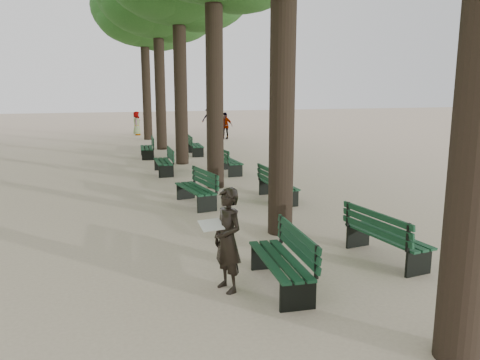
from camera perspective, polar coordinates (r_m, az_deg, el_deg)
name	(u,v)px	position (r m, az deg, el deg)	size (l,w,h in m)	color
ground	(268,302)	(6.95, 3.42, -14.63)	(120.00, 120.00, 0.00)	beige
tree_central_5	(143,8)	(29.42, -11.69, 19.85)	(6.00, 6.00, 9.95)	#33261C
bench_left_0	(280,271)	(7.31, 4.93, -10.98)	(0.75, 1.85, 0.92)	black
bench_left_1	(196,195)	(12.35, -5.43, -1.85)	(0.80, 1.86, 0.92)	black
bench_left_2	(163,166)	(17.13, -9.31, 1.66)	(0.67, 1.83, 0.92)	black
bench_left_3	(147,152)	(21.35, -11.26, 3.42)	(0.75, 1.85, 0.92)	black
bench_right_0	(386,245)	(8.80, 17.38, -7.61)	(0.73, 1.84, 0.92)	black
bench_right_1	(278,191)	(12.87, 4.63, -1.30)	(0.61, 1.81, 0.92)	black
bench_right_2	(229,166)	(17.01, -1.38, 1.74)	(0.58, 1.80, 0.92)	black
bench_right_3	(196,149)	(21.93, -5.43, 3.77)	(0.74, 1.85, 0.92)	black
man_with_map	(228,240)	(7.03, -1.52, -7.31)	(0.67, 0.70, 1.59)	black
pedestrian_c	(225,126)	(28.93, -1.84, 6.63)	(0.96, 0.33, 1.63)	#262628
pedestrian_b	(209,119)	(35.70, -3.79, 7.48)	(1.09, 0.34, 1.69)	#262628
pedestrian_d	(137,123)	(32.13, -12.48, 6.76)	(0.77, 0.31, 1.57)	#262628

